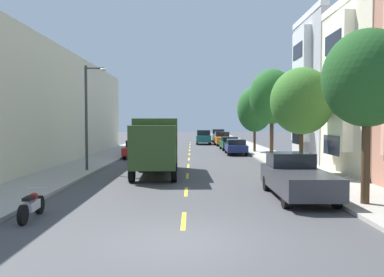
# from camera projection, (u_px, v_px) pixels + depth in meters

# --- Properties ---
(ground_plane) EXTENTS (160.00, 160.00, 0.00)m
(ground_plane) POSITION_uv_depth(u_px,v_px,m) (188.00, 152.00, 40.04)
(ground_plane) COLOR #424244
(sidewalk_left) EXTENTS (3.20, 120.00, 0.14)m
(sidewalk_left) POSITION_uv_depth(u_px,v_px,m) (115.00, 153.00, 38.01)
(sidewalk_left) COLOR #A39E93
(sidewalk_left) RESTS_ON ground_plane
(sidewalk_right) EXTENTS (3.20, 120.00, 0.14)m
(sidewalk_right) POSITION_uv_depth(u_px,v_px,m) (261.00, 153.00, 38.06)
(sidewalk_right) COLOR #A39E93
(sidewalk_right) RESTS_ON ground_plane
(lane_centerline_dashes) EXTENTS (0.14, 47.20, 0.01)m
(lane_centerline_dashes) POSITION_uv_depth(u_px,v_px,m) (188.00, 156.00, 34.54)
(lane_centerline_dashes) COLOR yellow
(lane_centerline_dashes) RESTS_ON ground_plane
(apartment_block_opposite) EXTENTS (10.00, 36.00, 8.25)m
(apartment_block_opposite) POSITION_uv_depth(u_px,v_px,m) (7.00, 108.00, 29.83)
(apartment_block_opposite) COLOR beige
(apartment_block_opposite) RESTS_ON ground_plane
(street_tree_nearest) EXTENTS (3.09, 3.09, 6.15)m
(street_tree_nearest) POSITION_uv_depth(u_px,v_px,m) (366.00, 79.00, 13.78)
(street_tree_nearest) COLOR #47331E
(street_tree_nearest) RESTS_ON sidewalk_right
(street_tree_second) EXTENTS (3.50, 3.50, 5.94)m
(street_tree_second) POSITION_uv_depth(u_px,v_px,m) (300.00, 101.00, 21.99)
(street_tree_second) COLOR #47331E
(street_tree_second) RESTS_ON sidewalk_right
(street_tree_third) EXTENTS (3.45, 3.45, 6.96)m
(street_tree_third) POSITION_uv_depth(u_px,v_px,m) (271.00, 97.00, 30.16)
(street_tree_third) COLOR #47331E
(street_tree_third) RESTS_ON sidewalk_right
(street_tree_farthest) EXTENTS (3.43, 3.43, 6.34)m
(street_tree_farthest) POSITION_uv_depth(u_px,v_px,m) (254.00, 109.00, 38.39)
(street_tree_farthest) COLOR #47331E
(street_tree_farthest) RESTS_ON sidewalk_right
(street_lamp) EXTENTS (1.35, 0.28, 6.26)m
(street_lamp) POSITION_uv_depth(u_px,v_px,m) (88.00, 109.00, 23.54)
(street_lamp) COLOR #38383D
(street_lamp) RESTS_ON sidewalk_left
(delivery_box_truck) EXTENTS (2.62, 7.56, 3.22)m
(delivery_box_truck) POSITION_uv_depth(u_px,v_px,m) (155.00, 142.00, 22.71)
(delivery_box_truck) COLOR #2D471E
(delivery_box_truck) RESTS_ON ground_plane
(parked_suv_silver) EXTENTS (2.03, 4.83, 1.93)m
(parked_suv_silver) POSITION_uv_depth(u_px,v_px,m) (217.00, 135.00, 59.59)
(parked_suv_silver) COLOR #B2B5BA
(parked_suv_silver) RESTS_ON ground_plane
(parked_sedan_navy) EXTENTS (1.87, 4.53, 1.43)m
(parked_sedan_navy) POSITION_uv_depth(u_px,v_px,m) (235.00, 146.00, 36.53)
(parked_sedan_navy) COLOR navy
(parked_sedan_navy) RESTS_ON ground_plane
(parked_pickup_burgundy) EXTENTS (2.07, 5.33, 1.73)m
(parked_pickup_burgundy) POSITION_uv_depth(u_px,v_px,m) (146.00, 143.00, 40.32)
(parked_pickup_burgundy) COLOR maroon
(parked_pickup_burgundy) RESTS_ON ground_plane
(parked_pickup_orange) EXTENTS (2.12, 5.34, 1.73)m
(parked_pickup_orange) POSITION_uv_depth(u_px,v_px,m) (222.00, 139.00, 50.86)
(parked_pickup_orange) COLOR orange
(parked_pickup_orange) RESTS_ON ground_plane
(parked_sedan_forest) EXTENTS (1.88, 4.53, 1.43)m
(parked_sedan_forest) POSITION_uv_depth(u_px,v_px,m) (228.00, 143.00, 42.41)
(parked_sedan_forest) COLOR #194C28
(parked_sedan_forest) RESTS_ON ground_plane
(parked_wagon_red) EXTENTS (1.89, 4.73, 1.50)m
(parked_wagon_red) POSITION_uv_depth(u_px,v_px,m) (136.00, 148.00, 33.47)
(parked_wagon_red) COLOR #AD1E1E
(parked_wagon_red) RESTS_ON ground_plane
(parked_pickup_charcoal) EXTENTS (2.01, 5.30, 1.73)m
(parked_pickup_charcoal) POSITION_uv_depth(u_px,v_px,m) (295.00, 177.00, 15.73)
(parked_pickup_charcoal) COLOR #333338
(parked_pickup_charcoal) RESTS_ON ground_plane
(moving_teal_sedan) EXTENTS (1.95, 4.80, 1.93)m
(moving_teal_sedan) POSITION_uv_depth(u_px,v_px,m) (202.00, 137.00, 53.45)
(moving_teal_sedan) COLOR #195B60
(moving_teal_sedan) RESTS_ON ground_plane
(parked_motorcycle) EXTENTS (0.62, 2.05, 0.90)m
(parked_motorcycle) POSITION_uv_depth(u_px,v_px,m) (30.00, 206.00, 12.25)
(parked_motorcycle) COLOR black
(parked_motorcycle) RESTS_ON ground_plane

